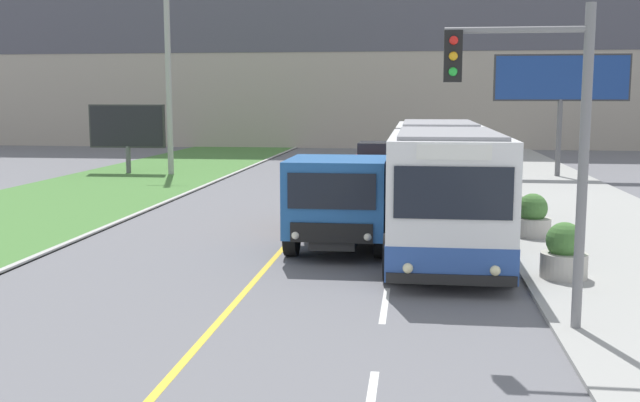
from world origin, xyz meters
The scene contains 12 objects.
apartment_block_background centered at (0.00, 58.57, 10.13)m, with size 80.00×8.04×20.25m.
city_bus centered at (3.96, 19.02, 1.54)m, with size 2.64×12.29×3.03m.
dump_truck centered at (1.43, 17.65, 1.20)m, with size 2.43×6.97×2.33m.
car_distant centered at (1.12, 38.05, 0.69)m, with size 1.80×4.30×1.45m.
utility_pole_far centered at (-8.62, 34.45, 4.93)m, with size 1.80×0.28×9.75m.
traffic_light_mast centered at (5.17, 11.18, 3.34)m, with size 2.28×0.32×5.20m.
billboard_large centered at (9.97, 35.41, 4.49)m, with size 6.18×0.24×5.76m.
billboard_small centered at (-10.93, 34.77, 2.28)m, with size 3.86×0.24×3.42m.
planter_round_near centered at (6.33, 14.63, 0.59)m, with size 0.95×0.95×1.16m.
planter_round_second centered at (6.39, 19.31, 0.59)m, with size 0.98×0.98×1.16m.
planter_round_third centered at (6.30, 23.98, 0.60)m, with size 1.05×1.05×1.20m.
planter_round_far centered at (6.46, 28.66, 0.58)m, with size 1.00×1.00×1.15m.
Camera 1 is at (3.24, -0.93, 3.76)m, focal length 42.00 mm.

